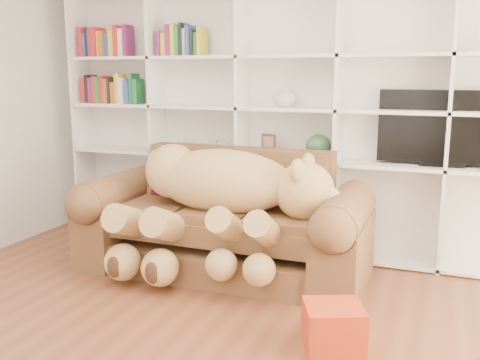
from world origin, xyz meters
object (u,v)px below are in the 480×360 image
at_px(tv, 444,129).
at_px(teddy_bear, 219,195).
at_px(sofa, 224,226).
at_px(gift_box, 333,327).

bearing_deg(tv, teddy_bear, -150.63).
height_order(teddy_bear, tv, tv).
bearing_deg(teddy_bear, sofa, 94.90).
height_order(sofa, tv, tv).
bearing_deg(tv, gift_box, -107.19).
bearing_deg(teddy_bear, tv, 23.10).
bearing_deg(gift_box, sofa, 138.49).
distance_m(sofa, gift_box, 1.51).
distance_m(gift_box, tv, 2.05).
bearing_deg(tv, sofa, -156.75).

